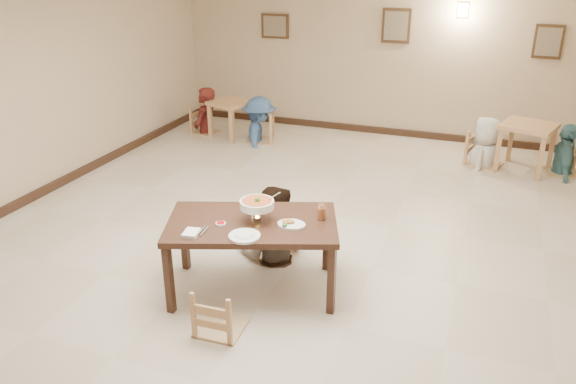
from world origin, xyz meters
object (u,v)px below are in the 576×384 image
at_px(drink_glass, 322,213).
at_px(bg_diner_b, 259,97).
at_px(bg_table_left, 231,108).
at_px(main_table, 252,229).
at_px(main_diner, 272,187).
at_px(bg_chair_rl, 488,133).
at_px(chair_far, 276,217).
at_px(bg_diner_d, 571,124).
at_px(bg_chair_ll, 205,109).
at_px(bg_chair_rr, 567,142).
at_px(bg_diner_a, 203,87).
at_px(chair_near, 219,288).
at_px(bg_table_right, 528,133).
at_px(bg_chair_lr, 259,113).
at_px(curry_warmer, 257,204).
at_px(bg_diner_c, 490,117).

relative_size(drink_glass, bg_diner_b, 0.10).
relative_size(bg_table_left, bg_diner_b, 0.53).
distance_m(main_table, main_diner, 0.74).
xyz_separation_m(main_table, bg_chair_rl, (2.05, 4.65, -0.15)).
bearing_deg(chair_far, bg_diner_d, 38.19).
bearing_deg(chair_far, bg_chair_rl, 49.54).
bearing_deg(bg_chair_ll, bg_chair_rr, -84.91).
xyz_separation_m(main_table, bg_diner_a, (-3.02, 4.66, 0.19)).
distance_m(main_diner, drink_glass, 0.83).
relative_size(chair_near, main_diner, 0.52).
distance_m(chair_far, bg_table_right, 4.69).
bearing_deg(chair_far, bg_chair_lr, 103.76).
xyz_separation_m(curry_warmer, bg_table_right, (2.59, 4.60, -0.33)).
relative_size(chair_near, bg_diner_a, 0.50).
bearing_deg(bg_diner_d, curry_warmer, 141.11).
bearing_deg(bg_diner_d, drink_glass, 144.91).
height_order(bg_chair_rl, bg_diner_d, bg_diner_d).
relative_size(chair_near, bg_table_right, 0.94).
bearing_deg(bg_chair_lr, chair_near, 3.33).
bearing_deg(bg_diner_a, bg_chair_lr, 83.07).
bearing_deg(bg_diner_b, chair_far, -174.94).
xyz_separation_m(curry_warmer, bg_chair_rr, (3.18, 4.67, -0.43)).
xyz_separation_m(main_table, drink_glass, (0.63, 0.28, 0.15)).
bearing_deg(bg_table_right, curry_warmer, -119.42).
distance_m(chair_far, bg_chair_lr, 4.16).
relative_size(bg_chair_ll, bg_chair_lr, 0.89).
relative_size(chair_near, drink_glass, 5.57).
xyz_separation_m(bg_diner_c, bg_diner_d, (1.17, 0.05, -0.01)).
bearing_deg(bg_table_right, chair_near, -116.38).
height_order(bg_chair_rr, bg_diner_d, bg_diner_d).
bearing_deg(bg_chair_lr, bg_chair_rr, 75.81).
bearing_deg(drink_glass, main_table, -156.14).
relative_size(curry_warmer, drink_glass, 2.36).
xyz_separation_m(bg_chair_ll, bg_diner_c, (5.07, -0.01, 0.33)).
xyz_separation_m(bg_diner_a, bg_diner_b, (1.17, -0.12, -0.06)).
bearing_deg(bg_table_right, bg_chair_rr, 7.00).
xyz_separation_m(bg_chair_ll, bg_chair_lr, (1.17, -0.12, 0.06)).
relative_size(main_table, bg_chair_ll, 1.97).
xyz_separation_m(curry_warmer, bg_diner_d, (3.18, 4.67, -0.16)).
bearing_deg(bg_diner_a, chair_near, 27.99).
distance_m(main_diner, bg_table_right, 4.76).
bearing_deg(bg_diner_b, main_diner, -175.59).
xyz_separation_m(bg_table_left, bg_chair_rl, (4.49, 0.05, -0.01)).
distance_m(chair_far, bg_chair_rr, 5.10).
relative_size(drink_glass, bg_diner_a, 0.09).
height_order(main_table, bg_diner_c, bg_diner_c).
bearing_deg(bg_diner_b, main_table, -178.31).
bearing_deg(drink_glass, bg_diner_a, 129.78).
height_order(chair_far, bg_diner_c, bg_diner_c).
xyz_separation_m(main_table, chair_near, (-0.01, -0.72, -0.25)).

